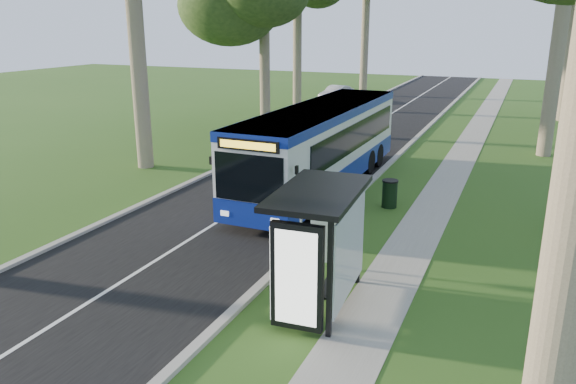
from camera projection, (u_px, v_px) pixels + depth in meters
name	position (u px, v px, depth m)	size (l,w,h in m)	color
ground	(280.00, 269.00, 15.55)	(120.00, 120.00, 0.00)	#2E561A
road	(299.00, 172.00, 25.66)	(7.00, 100.00, 0.02)	black
kerb_east	(374.00, 179.00, 24.32)	(0.25, 100.00, 0.12)	#9E9B93
kerb_west	(232.00, 163.00, 26.97)	(0.25, 100.00, 0.12)	#9E9B93
centre_line	(299.00, 171.00, 25.66)	(0.12, 100.00, 0.01)	white
footpath	(444.00, 187.00, 23.21)	(1.50, 100.00, 0.02)	gray
bus	(321.00, 147.00, 22.71)	(2.82, 12.64, 3.34)	white
bus_stop_sign	(301.00, 211.00, 15.45)	(0.15, 0.35, 2.55)	gray
bus_shelter	(317.00, 232.00, 12.65)	(2.03, 3.47, 2.89)	black
litter_bin	(390.00, 193.00, 20.63)	(0.59, 0.59, 1.04)	black
car_white	(307.00, 112.00, 38.04)	(1.66, 4.13, 1.41)	silver
car_silver	(336.00, 94.00, 47.89)	(1.42, 4.06, 1.34)	#ADAFB5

